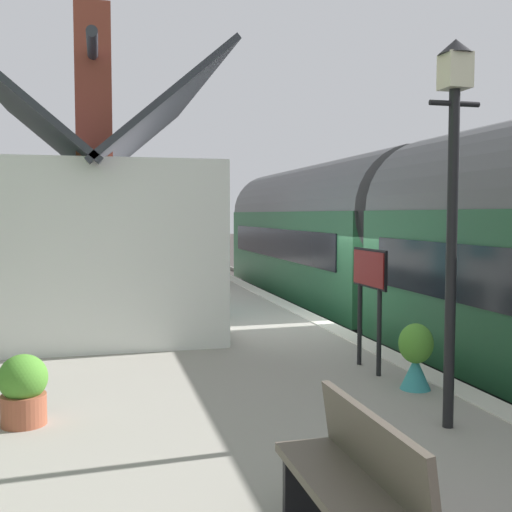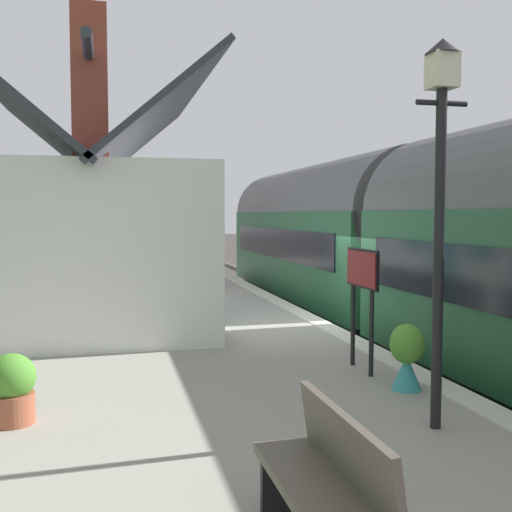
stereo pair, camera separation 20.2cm
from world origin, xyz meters
The scene contains 14 objects.
ground_plane centered at (0.00, 0.00, 0.00)m, with size 160.00×160.00×0.00m, color #383330.
platform centered at (0.00, 4.32, 0.46)m, with size 32.00×6.64×0.93m, color gray.
platform_edge_coping centered at (0.00, 1.18, 0.93)m, with size 32.00×0.36×0.02m, color beige.
rail_near centered at (0.00, -1.62, 0.07)m, with size 52.00×0.08×0.14m, color gray.
rail_far centered at (0.00, -0.18, 0.07)m, with size 52.00×0.08×0.14m, color gray.
train centered at (0.62, -0.90, 2.22)m, with size 21.23×2.73×4.32m.
station_building centered at (1.57, 5.21, 2.48)m, with size 7.47×4.13×5.67m.
bench_mid_platform centered at (-7.74, 3.77, 1.40)m, with size 1.40×0.44×0.88m.
bench_by_lamp centered at (8.41, 3.72, 1.40)m, with size 1.40×0.44×0.88m.
planter_by_door centered at (-4.58, 1.66, 1.32)m, with size 0.40×0.40×0.76m.
planter_edge_far centered at (-4.78, 5.89, 1.27)m, with size 0.46×0.46×0.68m.
planter_corner_building centered at (10.84, 6.62, 1.20)m, with size 0.71×0.32×0.58m.
lamp_post_platform centered at (-5.82, 1.99, 3.45)m, with size 0.32×0.50×3.60m.
station_sign_board centered at (-3.63, 1.82, 2.11)m, with size 0.96×0.06×1.57m.
Camera 2 is at (-11.06, 4.97, 2.94)m, focal length 43.95 mm.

